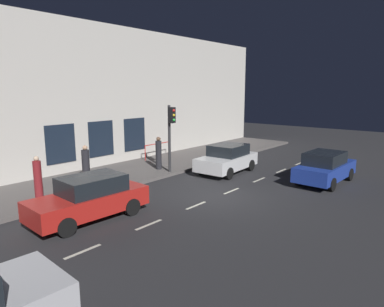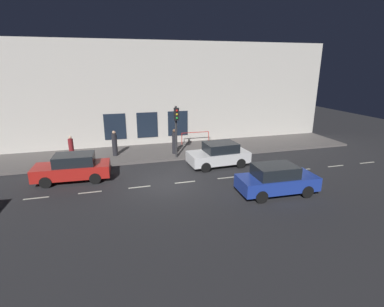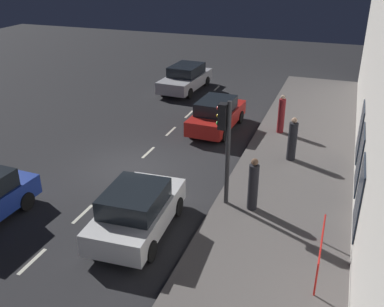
{
  "view_description": "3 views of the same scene",
  "coord_description": "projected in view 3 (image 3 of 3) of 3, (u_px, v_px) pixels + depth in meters",
  "views": [
    {
      "loc": [
        -8.34,
        11.87,
        4.63
      ],
      "look_at": [
        1.9,
        -0.43,
        1.62
      ],
      "focal_mm": 32.05,
      "sensor_mm": 36.0,
      "label": 1
    },
    {
      "loc": [
        -15.14,
        2.83,
        6.46
      ],
      "look_at": [
        1.84,
        -1.93,
        1.12
      ],
      "focal_mm": 27.33,
      "sensor_mm": 36.0,
      "label": 2
    },
    {
      "loc": [
        7.6,
        -13.93,
        8.0
      ],
      "look_at": [
        2.97,
        -1.0,
        1.57
      ],
      "focal_mm": 40.54,
      "sensor_mm": 36.0,
      "label": 3
    }
  ],
  "objects": [
    {
      "name": "pedestrian_2",
      "position": [
        292.0,
        140.0,
        17.65
      ],
      "size": [
        0.46,
        0.46,
        1.83
      ],
      "rotation": [
        0.0,
        0.0,
        2.84
      ],
      "color": "#232328",
      "rests_on": "sidewalk"
    },
    {
      "name": "traffic_light",
      "position": [
        225.0,
        136.0,
        13.9
      ],
      "size": [
        0.49,
        0.32,
        3.64
      ],
      "color": "#2D2D30",
      "rests_on": "sidewalk"
    },
    {
      "name": "sidewalk",
      "position": [
        287.0,
        193.0,
        15.65
      ],
      "size": [
        4.5,
        32.0,
        0.15
      ],
      "color": "#5B5654",
      "rests_on": "ground"
    },
    {
      "name": "parked_car_0",
      "position": [
        137.0,
        210.0,
        13.27
      ],
      "size": [
        2.13,
        4.05,
        1.58
      ],
      "rotation": [
        0.0,
        0.0,
        0.05
      ],
      "color": "silver",
      "rests_on": "ground"
    },
    {
      "name": "parked_car_3",
      "position": [
        186.0,
        78.0,
        27.07
      ],
      "size": [
        2.18,
        4.66,
        1.58
      ],
      "rotation": [
        0.0,
        0.0,
        3.08
      ],
      "color": "#B7B7BC",
      "rests_on": "ground"
    },
    {
      "name": "parked_car_2",
      "position": [
        217.0,
        115.0,
        21.04
      ],
      "size": [
        1.97,
        4.27,
        1.58
      ],
      "rotation": [
        0.0,
        0.0,
        -0.05
      ],
      "color": "red",
      "rests_on": "ground"
    },
    {
      "name": "pedestrian_1",
      "position": [
        281.0,
        115.0,
        20.32
      ],
      "size": [
        0.42,
        0.42,
        1.84
      ],
      "rotation": [
        0.0,
        0.0,
        4.33
      ],
      "color": "maroon",
      "rests_on": "sidewalk"
    },
    {
      "name": "building_facade",
      "position": [
        384.0,
        91.0,
        13.14
      ],
      "size": [
        0.65,
        32.0,
        8.33
      ],
      "color": "beige",
      "rests_on": "ground"
    },
    {
      "name": "ground_plane",
      "position": [
        132.0,
        168.0,
        17.59
      ],
      "size": [
        60.0,
        60.0,
        0.0
      ],
      "primitive_type": "plane",
      "color": "#28282B"
    },
    {
      "name": "lane_centre_line",
      "position": [
        120.0,
        179.0,
        16.74
      ],
      "size": [
        0.12,
        27.2,
        0.01
      ],
      "color": "beige",
      "rests_on": "ground"
    },
    {
      "name": "red_railing",
      "position": [
        321.0,
        244.0,
        11.58
      ],
      "size": [
        0.05,
        2.38,
        0.97
      ],
      "color": "red",
      "rests_on": "sidewalk"
    },
    {
      "name": "pedestrian_0",
      "position": [
        253.0,
        186.0,
        14.21
      ],
      "size": [
        0.47,
        0.47,
        1.85
      ],
      "rotation": [
        0.0,
        0.0,
        2.51
      ],
      "color": "#232328",
      "rests_on": "sidewalk"
    }
  ]
}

